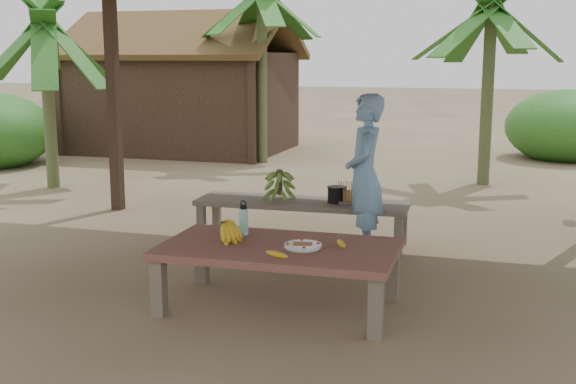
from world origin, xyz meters
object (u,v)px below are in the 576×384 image
(bench, at_px, (302,206))
(woman, at_px, (365,175))
(work_table, at_px, (279,253))
(cooking_pot, at_px, (337,195))
(plate, at_px, (303,246))
(ripe_banana_bunch, at_px, (223,230))
(water_flask, at_px, (244,220))

(bench, distance_m, woman, 0.84)
(work_table, height_order, cooking_pot, cooking_pot)
(plate, height_order, cooking_pot, cooking_pot)
(work_table, bearing_deg, cooking_pot, 89.14)
(bench, xyz_separation_m, ripe_banana_bunch, (-0.08, -1.96, 0.19))
(work_table, distance_m, woman, 1.78)
(work_table, bearing_deg, water_flask, 146.75)
(work_table, xyz_separation_m, ripe_banana_bunch, (-0.46, -0.01, 0.15))
(ripe_banana_bunch, xyz_separation_m, plate, (0.66, -0.02, -0.07))
(work_table, distance_m, cooking_pot, 1.98)
(work_table, distance_m, ripe_banana_bunch, 0.48)
(plate, distance_m, woman, 1.77)
(bench, distance_m, water_flask, 1.73)
(bench, height_order, woman, woman)
(woman, bearing_deg, work_table, -22.34)
(plate, xyz_separation_m, woman, (0.12, 1.74, 0.27))
(ripe_banana_bunch, bearing_deg, work_table, 1.52)
(ripe_banana_bunch, bearing_deg, cooking_pot, 77.37)
(work_table, relative_size, water_flask, 6.41)
(ripe_banana_bunch, relative_size, water_flask, 1.01)
(ripe_banana_bunch, bearing_deg, water_flask, 72.50)
(work_table, bearing_deg, bench, 99.81)
(ripe_banana_bunch, relative_size, cooking_pot, 1.53)
(woman, bearing_deg, water_flask, -37.13)
(water_flask, bearing_deg, bench, 90.05)
(ripe_banana_bunch, xyz_separation_m, cooking_pot, (0.45, 1.99, -0.06))
(water_flask, distance_m, woman, 1.64)
(cooking_pot, bearing_deg, water_flask, -101.91)
(work_table, xyz_separation_m, bench, (-0.38, 1.95, -0.04))
(bench, height_order, plate, plate)
(bench, distance_m, plate, 2.07)
(work_table, distance_m, plate, 0.22)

